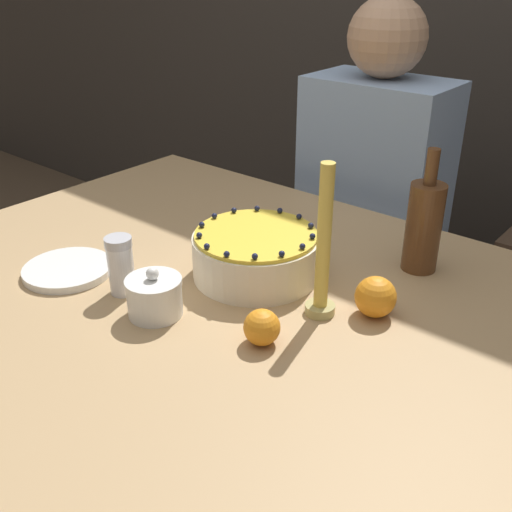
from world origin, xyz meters
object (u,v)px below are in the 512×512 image
object	(u,v)px
bottle	(424,225)
sugar_bowl	(155,296)
candle	(323,256)
person_man_blue_shirt	(368,237)
cake	(256,254)
sugar_shaker	(121,265)

from	to	relation	value
bottle	sugar_bowl	bearing A→B (deg)	-121.62
candle	person_man_blue_shirt	bearing A→B (deg)	112.07
candle	bottle	distance (m)	0.29
cake	bottle	bearing A→B (deg)	44.63
cake	sugar_shaker	size ratio (longest dim) A/B	2.18
cake	candle	bearing A→B (deg)	-11.28
candle	person_man_blue_shirt	size ratio (longest dim) A/B	0.24
sugar_shaker	candle	distance (m)	0.40
cake	candle	world-z (taller)	candle
sugar_bowl	sugar_shaker	world-z (taller)	sugar_shaker
cake	sugar_shaker	xyz separation A→B (m)	(-0.16, -0.22, 0.01)
person_man_blue_shirt	bottle	bearing A→B (deg)	129.66
sugar_bowl	candle	xyz separation A→B (m)	(0.23, 0.20, 0.08)
sugar_bowl	bottle	size ratio (longest dim) A/B	0.40
bottle	person_man_blue_shirt	bearing A→B (deg)	129.66
candle	bottle	world-z (taller)	candle
candle	bottle	size ratio (longest dim) A/B	1.12
candle	person_man_blue_shirt	xyz separation A→B (m)	(-0.28, 0.70, -0.30)
cake	candle	distance (m)	0.20
bottle	candle	bearing A→B (deg)	-102.33
sugar_bowl	sugar_shaker	xyz separation A→B (m)	(-0.11, 0.01, 0.02)
sugar_shaker	candle	world-z (taller)	candle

